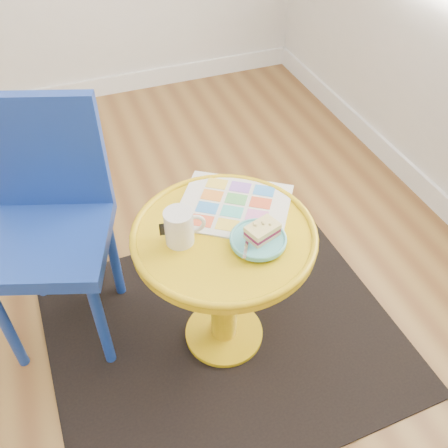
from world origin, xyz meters
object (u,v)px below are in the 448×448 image
object	(u,v)px
chair	(48,215)
newspaper	(234,206)
side_table	(224,267)
plate	(258,240)
mug	(180,226)

from	to	relation	value
chair	newspaper	xyz separation A→B (m)	(0.59, -0.22, 0.03)
side_table	chair	bearing A→B (deg)	147.66
newspaper	plate	bearing A→B (deg)	-54.25
newspaper	plate	size ratio (longest dim) A/B	2.06
newspaper	plate	world-z (taller)	plate
newspaper	mug	size ratio (longest dim) A/B	2.82
mug	plate	bearing A→B (deg)	-14.80
chair	mug	world-z (taller)	chair
side_table	chair	distance (m)	0.62
mug	side_table	bearing A→B (deg)	2.71
chair	newspaper	bearing A→B (deg)	-1.32
mug	plate	size ratio (longest dim) A/B	0.73
newspaper	plate	xyz separation A→B (m)	(0.00, -0.19, 0.02)
newspaper	plate	distance (m)	0.19
plate	mug	bearing A→B (deg)	155.55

